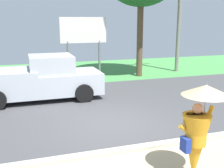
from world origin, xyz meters
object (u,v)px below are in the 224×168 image
object	(u,v)px
utility_pole	(180,10)
roadside_billboard	(83,35)
pickup_truck	(41,79)
monk_pedestrian	(198,131)

from	to	relation	value
utility_pole	roadside_billboard	xyz separation A→B (m)	(-6.45, -0.77, -1.40)
pickup_truck	roadside_billboard	xyz separation A→B (m)	(2.62, 3.29, 1.68)
monk_pedestrian	pickup_truck	size ratio (longest dim) A/B	0.41
monk_pedestrian	utility_pole	size ratio (longest dim) A/B	0.28
monk_pedestrian	utility_pole	world-z (taller)	utility_pole
monk_pedestrian	utility_pole	xyz separation A→B (m)	(6.35, 11.40, 2.85)
monk_pedestrian	utility_pole	distance (m)	13.36
roadside_billboard	monk_pedestrian	bearing A→B (deg)	-89.47
pickup_truck	utility_pole	size ratio (longest dim) A/B	0.69
monk_pedestrian	utility_pole	bearing A→B (deg)	56.42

